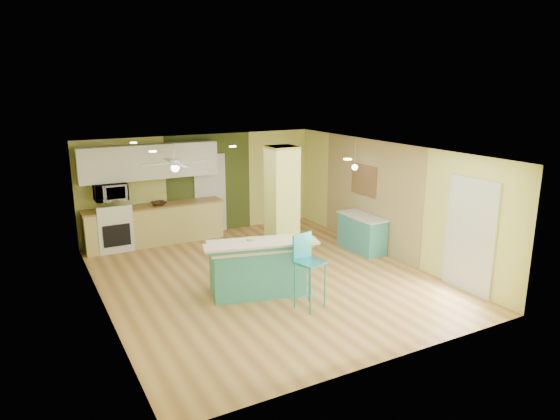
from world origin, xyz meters
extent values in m
cube|color=#9D6B37|center=(0.00, 0.00, -0.01)|extent=(6.00, 7.00, 0.01)
cube|color=white|center=(0.00, 0.00, 2.50)|extent=(6.00, 7.00, 0.01)
cube|color=#DADC75|center=(0.00, 3.50, 1.25)|extent=(6.00, 0.01, 2.50)
cube|color=#DADC75|center=(0.00, -3.50, 1.25)|extent=(6.00, 0.01, 2.50)
cube|color=#DADC75|center=(-3.00, 0.00, 1.25)|extent=(0.01, 7.00, 2.50)
cube|color=#DADC75|center=(3.00, 0.00, 1.25)|extent=(0.01, 7.00, 2.50)
cube|color=#998457|center=(2.99, 0.60, 1.25)|extent=(0.02, 3.40, 2.50)
cube|color=#3F4C1E|center=(0.20, 3.49, 1.25)|extent=(2.20, 0.02, 2.50)
cube|color=silver|center=(0.20, 3.46, 1.00)|extent=(0.82, 0.05, 2.00)
cube|color=silver|center=(2.97, -2.30, 1.05)|extent=(0.04, 1.08, 2.10)
cube|color=#C7CB5E|center=(0.65, 0.50, 1.25)|extent=(0.55, 0.55, 2.50)
cube|color=#D2C36E|center=(-1.30, 3.20, 0.45)|extent=(3.20, 0.60, 0.90)
cube|color=olive|center=(-1.30, 3.20, 0.92)|extent=(3.25, 0.63, 0.04)
cube|color=white|center=(-2.25, 3.20, 0.45)|extent=(0.76, 0.64, 0.90)
cube|color=black|center=(-2.25, 2.87, 0.42)|extent=(0.59, 0.02, 0.50)
cube|color=white|center=(-2.25, 2.90, 0.99)|extent=(0.76, 0.06, 0.18)
cube|color=white|center=(-1.30, 3.32, 1.95)|extent=(3.20, 0.34, 0.80)
imported|color=white|center=(-2.25, 3.20, 1.35)|extent=(0.70, 0.48, 0.39)
cylinder|color=silver|center=(-1.10, 2.00, 2.30)|extent=(0.03, 0.03, 0.40)
cylinder|color=silver|center=(-1.10, 2.00, 2.10)|extent=(0.24, 0.24, 0.10)
sphere|color=white|center=(-1.10, 2.00, 1.98)|extent=(0.18, 0.18, 0.18)
cylinder|color=silver|center=(2.65, 0.75, 2.19)|extent=(0.01, 0.01, 0.62)
sphere|color=white|center=(2.65, 0.75, 1.88)|extent=(0.14, 0.14, 0.14)
cube|color=brown|center=(2.96, 0.80, 1.55)|extent=(0.03, 0.90, 0.70)
cube|color=teal|center=(-0.43, -0.54, 0.43)|extent=(1.79, 1.19, 0.87)
cube|color=silver|center=(-0.43, -0.54, 0.89)|extent=(1.91, 1.31, 0.05)
cube|color=teal|center=(-0.52, -0.92, 0.98)|extent=(1.83, 0.58, 0.13)
cube|color=silver|center=(-0.52, -0.92, 1.04)|extent=(2.02, 0.87, 0.04)
cylinder|color=teal|center=(-0.07, -1.79, 0.40)|extent=(0.03, 0.03, 0.81)
cylinder|color=teal|center=(0.27, -1.70, 0.40)|extent=(0.03, 0.03, 0.81)
cylinder|color=teal|center=(-0.17, -1.45, 0.40)|extent=(0.03, 0.03, 0.81)
cylinder|color=teal|center=(0.18, -1.35, 0.40)|extent=(0.03, 0.03, 0.81)
cube|color=teal|center=(0.05, -1.57, 0.82)|extent=(0.52, 0.52, 0.03)
cube|color=teal|center=(0.00, -1.39, 1.06)|extent=(0.42, 0.14, 0.45)
cube|color=teal|center=(2.70, 0.46, 0.39)|extent=(0.50, 1.21, 0.78)
cube|color=silver|center=(2.70, 0.46, 0.80)|extent=(0.54, 1.26, 0.03)
imported|color=#352215|center=(-1.21, 3.12, 0.98)|extent=(0.39, 0.39, 0.08)
cylinder|color=gold|center=(-0.60, -0.66, 1.01)|extent=(0.17, 0.17, 0.18)
camera|label=1|loc=(-4.10, -8.20, 3.70)|focal=32.00mm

